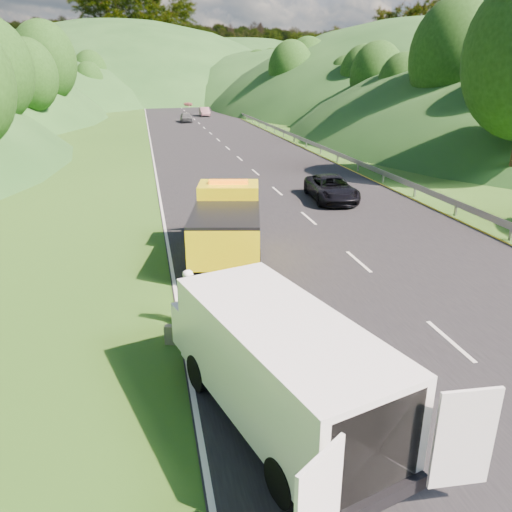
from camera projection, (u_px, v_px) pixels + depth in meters
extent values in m
plane|color=#38661E|center=(318.00, 318.00, 14.46)|extent=(320.00, 320.00, 0.00)
cube|color=black|center=(218.00, 140.00, 51.66)|extent=(14.00, 200.00, 0.02)
cube|color=gray|center=(260.00, 126.00, 64.58)|extent=(0.06, 140.00, 1.52)
cylinder|color=black|center=(206.00, 227.00, 21.09)|extent=(0.60, 1.14, 1.08)
cylinder|color=black|center=(255.00, 227.00, 21.10)|extent=(0.60, 1.14, 1.08)
cylinder|color=black|center=(195.00, 264.00, 17.03)|extent=(0.60, 1.14, 1.08)
cylinder|color=black|center=(255.00, 264.00, 17.03)|extent=(0.60, 1.14, 1.08)
cube|color=yellow|center=(229.00, 209.00, 19.87)|extent=(2.65, 2.19, 2.06)
cube|color=yellow|center=(226.00, 234.00, 17.68)|extent=(3.11, 4.11, 1.41)
cube|color=black|center=(225.00, 214.00, 17.42)|extent=(3.11, 4.11, 0.11)
cube|color=black|center=(231.00, 215.00, 21.30)|extent=(2.40, 1.73, 0.76)
cube|color=black|center=(231.00, 215.00, 21.98)|extent=(2.27, 0.70, 0.54)
cube|color=yellow|center=(231.00, 196.00, 21.41)|extent=(2.30, 1.29, 1.19)
cube|color=orange|center=(228.00, 182.00, 19.49)|extent=(1.54, 0.59, 0.17)
cube|color=black|center=(230.00, 195.00, 20.45)|extent=(2.03, 0.52, 0.98)
cylinder|color=black|center=(200.00, 372.00, 11.14)|extent=(0.54, 0.90, 0.84)
cylinder|color=black|center=(273.00, 351.00, 11.99)|extent=(0.54, 0.90, 0.84)
cylinder|color=black|center=(285.00, 480.00, 8.19)|extent=(0.54, 0.90, 0.84)
cylinder|color=black|center=(373.00, 442.00, 9.05)|extent=(0.54, 0.90, 0.84)
cube|color=white|center=(281.00, 363.00, 9.66)|extent=(3.60, 5.86, 1.95)
cube|color=white|center=(219.00, 321.00, 12.19)|extent=(2.29, 1.50, 1.05)
cube|color=black|center=(222.00, 293.00, 11.72)|extent=(1.97, 0.89, 0.88)
cube|color=black|center=(375.00, 450.00, 7.45)|extent=(1.75, 0.60, 1.69)
cube|color=white|center=(318.00, 509.00, 6.44)|extent=(0.85, 0.64, 1.79)
cube|color=white|center=(464.00, 439.00, 7.67)|extent=(1.00, 0.13, 1.79)
cube|color=black|center=(375.00, 503.00, 7.69)|extent=(2.07, 0.74, 0.26)
imported|color=white|center=(191.00, 325.00, 14.09)|extent=(0.64, 0.73, 1.67)
imported|color=#D1CF6F|center=(220.00, 316.00, 14.61)|extent=(0.56, 0.54, 0.91)
imported|color=black|center=(340.00, 440.00, 9.70)|extent=(1.15, 0.78, 1.64)
cube|color=#69684E|center=(171.00, 335.00, 13.04)|extent=(0.37, 0.28, 0.53)
cylinder|color=black|center=(327.00, 459.00, 9.21)|extent=(0.60, 0.60, 0.20)
imported|color=black|center=(331.00, 200.00, 27.61)|extent=(2.61, 4.96, 1.33)
imported|color=#46484B|center=(186.00, 122.00, 69.60)|extent=(1.56, 3.88, 1.32)
imported|color=#774F58|center=(205.00, 116.00, 78.90)|extent=(1.42, 4.06, 1.34)
imported|color=brown|center=(187.00, 107.00, 99.71)|extent=(1.93, 4.74, 1.38)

